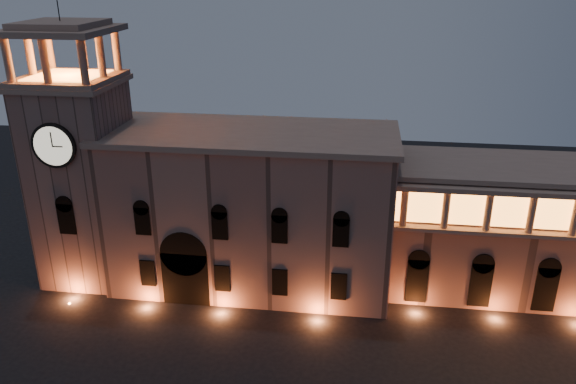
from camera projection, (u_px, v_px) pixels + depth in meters
The scene contains 3 objects.
government_building at pixel (251, 209), 61.15m from camera, with size 30.80×12.80×17.60m.
clock_tower at pixel (82, 173), 61.13m from camera, with size 9.80×9.80×32.40m.
colonnade_wing at pixel (571, 231), 59.35m from camera, with size 40.60×11.50×14.50m.
Camera 1 is at (9.37, -32.99, 33.52)m, focal length 35.00 mm.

